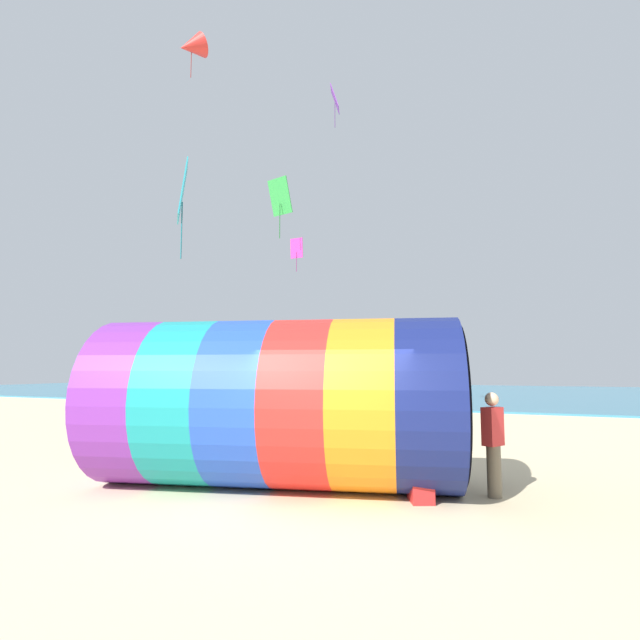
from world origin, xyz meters
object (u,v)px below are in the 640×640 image
Objects in this scene: beach_flag at (121,378)px; kite_purple_diamond at (335,100)px; kite_red_delta at (192,46)px; kite_handler at (493,443)px; cooler_box at (421,491)px; kite_cyan_diamond at (183,193)px; kite_green_diamond at (280,197)px; giant_inflatable_tube at (279,402)px; kite_magenta_diamond at (297,249)px; bystander_mid_beach at (407,411)px.

kite_purple_diamond is at bearing 90.34° from beach_flag.
kite_red_delta is at bearing -131.01° from kite_purple_diamond.
kite_handler is 3.42× the size of cooler_box.
kite_purple_diamond is at bearing 94.43° from kite_cyan_diamond.
kite_green_diamond is 1.03× the size of kite_purple_diamond.
kite_green_diamond is (-3.78, 7.03, 6.79)m from giant_inflatable_tube.
kite_green_diamond is at bearing 132.45° from cooler_box.
kite_cyan_diamond is (0.43, -5.88, -1.85)m from kite_green_diamond.
kite_red_delta is at bearing 149.05° from kite_handler.
kite_purple_diamond is 0.94× the size of beach_flag.
kite_red_delta is 4.18× the size of cooler_box.
kite_magenta_diamond is 3.55× the size of cooler_box.
beach_flag reaches higher than kite_handler.
kite_green_diamond is at bearing -67.71° from kite_magenta_diamond.
kite_green_diamond is at bearing 94.20° from kite_cyan_diamond.
bystander_mid_beach is 3.07× the size of cooler_box.
kite_magenta_diamond is at bearing 112.29° from kite_green_diamond.
giant_inflatable_tube is at bearing -43.10° from kite_red_delta.
bystander_mid_beach is at bearing -51.36° from kite_purple_diamond.
kite_red_delta is at bearing 136.90° from giant_inflatable_tube.
giant_inflatable_tube is 6.08m from kite_cyan_diamond.
kite_purple_diamond is 21.95m from cooler_box.
bystander_mid_beach is 0.71× the size of beach_flag.
kite_handler is at bearing -53.24° from kite_magenta_diamond.
cooler_box is at bearing -57.44° from kite_magenta_diamond.
beach_flag is (0.08, -13.56, -13.73)m from kite_purple_diamond.
kite_cyan_diamond is 4.59× the size of cooler_box.
beach_flag is at bearing -176.52° from kite_handler.
kite_magenta_diamond is at bearing 150.44° from kite_purple_diamond.
kite_red_delta reaches higher than bystander_mid_beach.
kite_magenta_diamond reaches higher than kite_cyan_diamond.
kite_magenta_diamond is (-2.93, 1.66, -7.02)m from kite_purple_diamond.
kite_cyan_diamond is 4.68m from beach_flag.
beach_flag is at bearing -59.59° from kite_red_delta.
beach_flag is 7.13m from cooler_box.
kite_magenta_diamond is 0.82× the size of beach_flag.
kite_magenta_diamond is 16.90m from beach_flag.
beach_flag is at bearing 177.61° from cooler_box.
kite_cyan_diamond is at bearing 169.27° from cooler_box.
kite_green_diamond is 1.00× the size of kite_red_delta.
kite_handler is 0.79× the size of beach_flag.
bystander_mid_beach is (3.91, 6.59, -5.69)m from kite_cyan_diamond.
kite_cyan_diamond is at bearing 177.09° from kite_handler.
kite_cyan_diamond is at bearing -120.65° from bystander_mid_beach.
beach_flag is at bearing -136.89° from kite_cyan_diamond.
bystander_mid_beach reaches higher than cooler_box.
kite_purple_diamond is 1.14× the size of kite_magenta_diamond.
kite_red_delta reaches higher than kite_magenta_diamond.
kite_red_delta is (-12.78, 7.67, 15.53)m from kite_handler.
kite_purple_diamond is 15.73m from kite_cyan_diamond.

